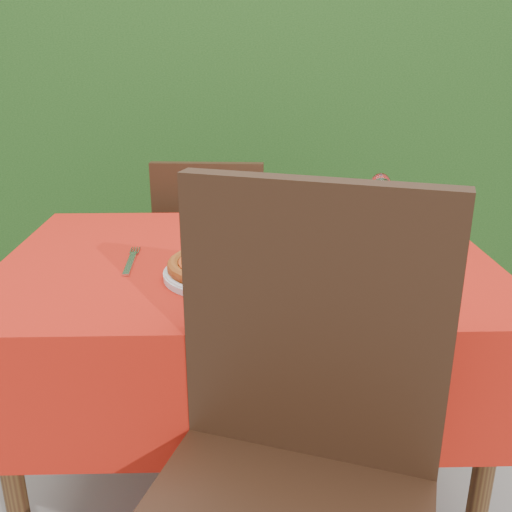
{
  "coord_description": "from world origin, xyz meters",
  "views": [
    {
      "loc": [
        -0.01,
        -1.39,
        1.26
      ],
      "look_at": [
        0.02,
        -0.05,
        0.77
      ],
      "focal_mm": 40.0,
      "sensor_mm": 36.0,
      "label": 1
    }
  ],
  "objects_px": {
    "wine_glass": "(380,189)",
    "fork": "(130,263)",
    "pasta_plate": "(247,215)",
    "water_glass": "(424,231)",
    "chair_near": "(294,455)",
    "pizza_plate": "(223,267)",
    "chair_far": "(212,255)"
  },
  "relations": [
    {
      "from": "water_glass",
      "to": "fork",
      "type": "distance_m",
      "value": 0.79
    },
    {
      "from": "chair_near",
      "to": "water_glass",
      "type": "distance_m",
      "value": 0.81
    },
    {
      "from": "pizza_plate",
      "to": "pasta_plate",
      "type": "xyz_separation_m",
      "value": [
        0.06,
        0.43,
        0.0
      ]
    },
    {
      "from": "chair_near",
      "to": "pizza_plate",
      "type": "bearing_deg",
      "value": 125.03
    },
    {
      "from": "wine_glass",
      "to": "fork",
      "type": "distance_m",
      "value": 0.77
    },
    {
      "from": "pasta_plate",
      "to": "chair_near",
      "type": "bearing_deg",
      "value": -85.55
    },
    {
      "from": "pasta_plate",
      "to": "pizza_plate",
      "type": "bearing_deg",
      "value": -98.15
    },
    {
      "from": "pasta_plate",
      "to": "fork",
      "type": "bearing_deg",
      "value": -130.83
    },
    {
      "from": "wine_glass",
      "to": "pasta_plate",
      "type": "bearing_deg",
      "value": 175.67
    },
    {
      "from": "water_glass",
      "to": "wine_glass",
      "type": "distance_m",
      "value": 0.22
    },
    {
      "from": "pizza_plate",
      "to": "fork",
      "type": "xyz_separation_m",
      "value": [
        -0.24,
        0.09,
        -0.02
      ]
    },
    {
      "from": "wine_glass",
      "to": "fork",
      "type": "relative_size",
      "value": 0.75
    },
    {
      "from": "wine_glass",
      "to": "fork",
      "type": "bearing_deg",
      "value": -155.77
    },
    {
      "from": "chair_near",
      "to": "pasta_plate",
      "type": "distance_m",
      "value": 0.91
    },
    {
      "from": "pasta_plate",
      "to": "water_glass",
      "type": "xyz_separation_m",
      "value": [
        0.48,
        -0.23,
        0.02
      ]
    },
    {
      "from": "chair_near",
      "to": "pasta_plate",
      "type": "height_order",
      "value": "chair_near"
    },
    {
      "from": "wine_glass",
      "to": "chair_far",
      "type": "bearing_deg",
      "value": 141.4
    },
    {
      "from": "pizza_plate",
      "to": "water_glass",
      "type": "height_order",
      "value": "water_glass"
    },
    {
      "from": "fork",
      "to": "wine_glass",
      "type": "bearing_deg",
      "value": 21.47
    },
    {
      "from": "chair_far",
      "to": "wine_glass",
      "type": "xyz_separation_m",
      "value": [
        0.53,
        -0.42,
        0.36
      ]
    },
    {
      "from": "water_glass",
      "to": "fork",
      "type": "height_order",
      "value": "water_glass"
    },
    {
      "from": "fork",
      "to": "water_glass",
      "type": "bearing_deg",
      "value": 5.87
    },
    {
      "from": "chair_near",
      "to": "pizza_plate",
      "type": "relative_size",
      "value": 3.78
    },
    {
      "from": "chair_near",
      "to": "fork",
      "type": "bearing_deg",
      "value": 142.93
    },
    {
      "from": "water_glass",
      "to": "fork",
      "type": "xyz_separation_m",
      "value": [
        -0.78,
        -0.12,
        -0.04
      ]
    },
    {
      "from": "chair_far",
      "to": "pizza_plate",
      "type": "distance_m",
      "value": 0.87
    },
    {
      "from": "chair_near",
      "to": "water_glass",
      "type": "relative_size",
      "value": 10.51
    },
    {
      "from": "chair_near",
      "to": "chair_far",
      "type": "xyz_separation_m",
      "value": [
        -0.2,
        1.29,
        -0.1
      ]
    },
    {
      "from": "pizza_plate",
      "to": "fork",
      "type": "height_order",
      "value": "pizza_plate"
    },
    {
      "from": "chair_near",
      "to": "wine_glass",
      "type": "height_order",
      "value": "chair_near"
    },
    {
      "from": "chair_near",
      "to": "pasta_plate",
      "type": "xyz_separation_m",
      "value": [
        -0.07,
        0.9,
        0.17
      ]
    },
    {
      "from": "pasta_plate",
      "to": "water_glass",
      "type": "distance_m",
      "value": 0.53
    }
  ]
}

